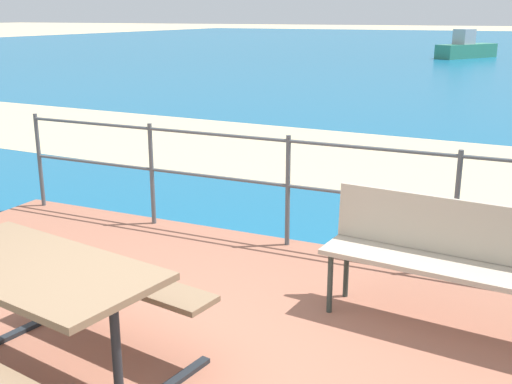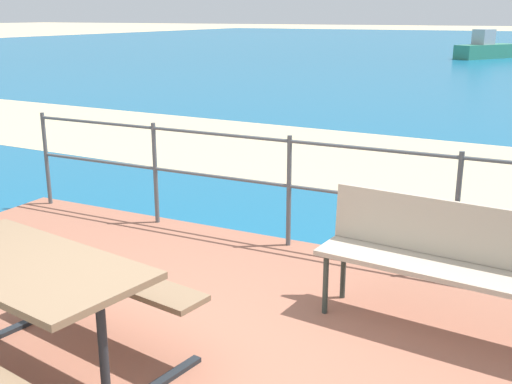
{
  "view_description": "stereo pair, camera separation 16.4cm",
  "coord_description": "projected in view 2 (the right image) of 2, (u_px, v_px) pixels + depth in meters",
  "views": [
    {
      "loc": [
        2.0,
        -2.58,
        2.14
      ],
      "look_at": [
        -0.13,
        2.05,
        0.66
      ],
      "focal_mm": 43.4,
      "sensor_mm": 36.0,
      "label": 1
    },
    {
      "loc": [
        2.14,
        -2.51,
        2.14
      ],
      "look_at": [
        -0.13,
        2.05,
        0.66
      ],
      "focal_mm": 43.4,
      "sensor_mm": 36.0,
      "label": 2
    }
  ],
  "objects": [
    {
      "name": "park_bench",
      "position": [
        450.0,
        254.0,
        4.09
      ],
      "size": [
        1.77,
        0.58,
        0.88
      ],
      "rotation": [
        0.0,
        0.0,
        -0.1
      ],
      "color": "tan",
      "rests_on": "patio_paving"
    },
    {
      "name": "boat_mid",
      "position": [
        487.0,
        49.0,
        30.49
      ],
      "size": [
        2.8,
        4.0,
        1.4
      ],
      "rotation": [
        0.0,
        0.0,
        1.04
      ],
      "color": "#338466",
      "rests_on": "sea_water"
    },
    {
      "name": "picnic_table",
      "position": [
        27.0,
        290.0,
        3.49
      ],
      "size": [
        1.72,
        1.67,
        0.75
      ],
      "rotation": [
        0.0,
        0.0,
        -0.17
      ],
      "color": "#7A6047",
      "rests_on": "patio_paving"
    },
    {
      "name": "railing_fence",
      "position": [
        289.0,
        176.0,
        5.59
      ],
      "size": [
        5.94,
        0.04,
        1.04
      ],
      "color": "#4C5156",
      "rests_on": "patio_paving"
    },
    {
      "name": "patio_paving",
      "position": [
        122.0,
        383.0,
        3.66
      ],
      "size": [
        6.4,
        5.2,
        0.06
      ],
      "primitive_type": "cube",
      "color": "#935B47",
      "rests_on": "ground"
    },
    {
      "name": "beach_strip",
      "position": [
        395.0,
        162.0,
        9.21
      ],
      "size": [
        54.11,
        6.1,
        0.01
      ],
      "primitive_type": "cube",
      "rotation": [
        0.0,
        0.0,
        -0.04
      ],
      "color": "tan",
      "rests_on": "ground"
    }
  ]
}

